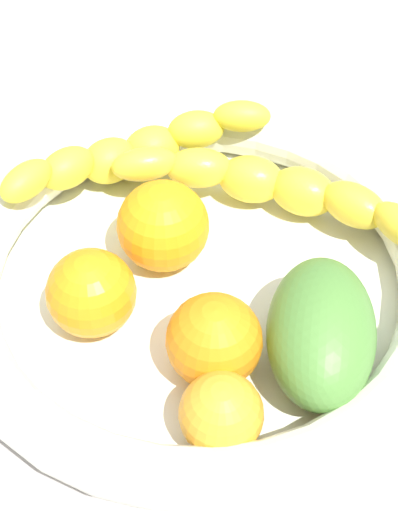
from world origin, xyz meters
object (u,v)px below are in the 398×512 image
(orange_mid_right, at_px, (221,414))
(orange_rear, at_px, (163,226))
(mango_green, at_px, (321,331))
(banana_draped_left, at_px, (274,187))
(fruit_bowl, at_px, (199,274))
(orange_front, at_px, (91,293))
(orange_mid_left, at_px, (214,341))
(banana_draped_right, at_px, (134,151))

(orange_mid_right, xyz_separation_m, orange_rear, (-0.06, 0.14, 0.01))
(mango_green, bearing_deg, orange_mid_right, -130.86)
(mango_green, bearing_deg, banana_draped_left, 106.30)
(fruit_bowl, relative_size, mango_green, 3.13)
(fruit_bowl, relative_size, orange_mid_right, 6.99)
(orange_front, distance_m, orange_mid_right, 0.12)
(orange_front, height_order, orange_rear, orange_rear)
(orange_front, relative_size, orange_mid_left, 0.99)
(orange_mid_right, bearing_deg, orange_front, 142.37)
(banana_draped_left, distance_m, orange_mid_right, 0.20)
(fruit_bowl, height_order, orange_mid_right, orange_mid_right)
(banana_draped_left, height_order, orange_mid_right, same)
(banana_draped_right, relative_size, orange_front, 3.23)
(orange_mid_right, distance_m, mango_green, 0.08)
(orange_mid_right, xyz_separation_m, mango_green, (0.06, 0.06, 0.01))
(orange_mid_left, height_order, orange_rear, orange_rear)
(orange_front, relative_size, orange_rear, 0.90)
(orange_front, xyz_separation_m, orange_mid_right, (0.10, -0.07, -0.00))
(banana_draped_left, xyz_separation_m, mango_green, (0.04, -0.13, 0.00))
(fruit_bowl, distance_m, orange_front, 0.08)
(banana_draped_left, relative_size, orange_front, 4.16)
(fruit_bowl, distance_m, orange_mid_left, 0.08)
(fruit_bowl, relative_size, orange_front, 5.84)
(banana_draped_right, relative_size, orange_rear, 2.92)
(orange_front, height_order, orange_mid_right, orange_front)
(orange_front, height_order, mango_green, mango_green)
(orange_mid_left, bearing_deg, orange_mid_right, -77.46)
(banana_draped_left, bearing_deg, fruit_bowl, -120.16)
(fruit_bowl, distance_m, banana_draped_left, 0.09)
(orange_mid_left, bearing_deg, banana_draped_right, 116.97)
(banana_draped_left, height_order, orange_front, orange_front)
(banana_draped_left, relative_size, mango_green, 2.23)
(orange_front, relative_size, orange_mid_right, 1.20)
(orange_front, bearing_deg, orange_mid_right, -37.63)
(banana_draped_left, bearing_deg, orange_mid_right, -94.61)
(fruit_bowl, xyz_separation_m, mango_green, (0.09, -0.05, 0.02))
(fruit_bowl, bearing_deg, banana_draped_right, 123.63)
(orange_mid_right, bearing_deg, banana_draped_left, 85.39)
(banana_draped_left, bearing_deg, orange_mid_left, -99.99)
(fruit_bowl, relative_size, banana_draped_left, 1.40)
(orange_rear, bearing_deg, orange_mid_right, -66.83)
(orange_rear, bearing_deg, fruit_bowl, -36.79)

